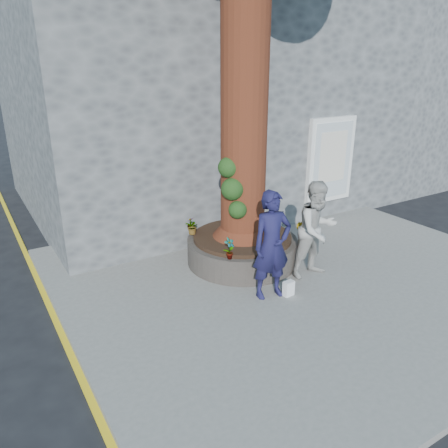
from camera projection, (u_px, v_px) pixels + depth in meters
ground at (268, 322)px, 7.34m from camera, size 120.00×120.00×0.00m
pavement at (298, 274)px, 8.85m from camera, size 9.00×8.00×0.12m
yellow_line at (68, 349)px, 6.65m from camera, size 0.10×30.00×0.01m
stone_shop at (195, 95)px, 13.21m from camera, size 10.30×8.30×6.30m
neighbour_shop at (375, 91)px, 17.18m from camera, size 6.00×8.00×6.00m
planter at (242, 249)px, 9.19m from camera, size 2.30×2.30×0.60m
man at (272, 245)px, 7.61m from camera, size 0.78×0.57×1.97m
woman at (317, 230)px, 8.38m from camera, size 0.93×0.73×1.92m
shopping_bag at (289, 288)px, 7.89m from camera, size 0.21×0.14×0.28m
plant_a at (229, 249)px, 7.91m from camera, size 0.24×0.19×0.41m
plant_b at (301, 232)px, 8.75m from camera, size 0.28×0.28×0.37m
plant_c at (191, 224)px, 9.27m from camera, size 0.22×0.22×0.29m
plant_d at (193, 227)px, 9.08m from camera, size 0.36×0.37×0.31m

